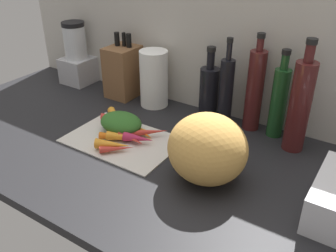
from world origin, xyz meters
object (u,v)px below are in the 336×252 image
carrot_2 (113,145)px  carrot_1 (138,138)px  carrot_9 (118,118)px  cutting_board (122,140)px  carrot_11 (115,116)px  carrot_0 (125,138)px  carrot_6 (117,137)px  bottle_1 (226,91)px  bottle_2 (255,90)px  carrot_3 (130,138)px  bottle_3 (279,101)px  paper_towel_roll (154,79)px  bottle_4 (300,105)px  carrot_4 (138,129)px  carrot_10 (143,133)px  carrot_8 (117,149)px  carrot_7 (130,137)px  winter_squash (207,149)px  knife_block (124,71)px  blender_appliance (77,57)px  carrot_5 (143,133)px  bottle_0 (209,91)px

carrot_2 → carrot_1: bearing=59.7°
carrot_1 → carrot_9: bearing=152.3°
cutting_board → carrot_11: carrot_11 is taller
carrot_0 → carrot_6: 3.01cm
bottle_1 → bottle_2: size_ratio=0.93×
carrot_3 → bottle_3: size_ratio=0.51×
paper_towel_roll → bottle_3: size_ratio=0.73×
carrot_3 → carrot_9: carrot_3 is taller
bottle_4 → paper_towel_roll: bearing=177.4°
carrot_0 → carrot_6: bearing=-160.3°
carrot_4 → carrot_10: size_ratio=0.80×
carrot_2 → carrot_8: 2.14cm
carrot_4 → paper_towel_roll: paper_towel_roll is taller
carrot_7 → cutting_board: bearing=-169.2°
carrot_6 → carrot_7: carrot_7 is taller
carrot_0 → carrot_10: 6.47cm
carrot_1 → bottle_2: 43.18cm
carrot_8 → bottle_4: bearing=36.7°
carrot_4 → winter_squash: size_ratio=0.60×
carrot_3 → knife_block: 41.84cm
bottle_3 → carrot_3: bearing=-139.9°
carrot_6 → bottle_1: size_ratio=0.37×
carrot_2 → paper_towel_roll: (-9.04, 36.32, 8.70)cm
carrot_3 → blender_appliance: size_ratio=0.57×
carrot_5 → winter_squash: size_ratio=0.45×
carrot_3 → carrot_7: size_ratio=1.25×
carrot_1 → carrot_10: size_ratio=0.60×
carrot_1 → bottle_1: (17.21, 29.13, 10.44)cm
bottle_4 → bottle_0: bearing=171.8°
carrot_1 → carrot_8: 8.53cm
bottle_3 → bottle_4: bottle_4 is taller
carrot_3 → knife_block: knife_block is taller
cutting_board → carrot_8: bearing=-62.5°
carrot_10 → blender_appliance: size_ratio=0.61×
carrot_10 → bottle_1: (18.08, 25.15, 10.39)cm
carrot_9 → carrot_10: bearing=-15.6°
knife_block → paper_towel_roll: 16.25cm
bottle_2 → winter_squash: bearing=-88.8°
carrot_0 → bottle_1: (21.60, 30.56, 10.88)cm
blender_appliance → bottle_4: 100.29cm
carrot_3 → carrot_7: carrot_3 is taller
cutting_board → carrot_0: 2.46cm
carrot_10 → bottle_4: size_ratio=0.47×
carrot_5 → bottle_1: (18.60, 24.43, 10.99)cm
carrot_2 → carrot_4: 13.10cm
cutting_board → blender_appliance: (-50.52, 30.66, 11.53)cm
carrot_2 → knife_block: size_ratio=0.42×
carrot_0 → carrot_4: carrot_4 is taller
carrot_3 → carrot_6: size_ratio=1.32×
carrot_9 → knife_block: bearing=123.3°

